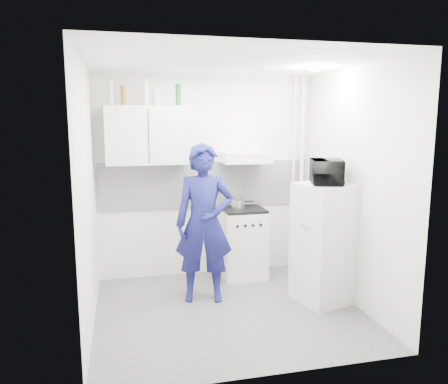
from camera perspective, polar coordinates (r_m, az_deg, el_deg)
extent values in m
plane|color=#5E5E5E|center=(4.88, 0.65, -15.23)|extent=(2.80, 2.80, 0.00)
plane|color=white|center=(4.47, 0.71, 16.68)|extent=(2.80, 2.80, 0.00)
plane|color=beige|center=(5.70, -2.34, 2.01)|extent=(2.80, 0.00, 2.80)
plane|color=beige|center=(4.38, -17.40, -0.67)|extent=(0.00, 2.60, 2.60)
plane|color=beige|center=(5.02, 16.40, 0.61)|extent=(0.00, 2.60, 2.60)
imported|color=#15154F|center=(4.89, -2.59, -4.14)|extent=(0.72, 0.54, 1.78)
cube|color=white|center=(5.74, 2.48, -6.73)|extent=(0.55, 0.55, 0.88)
cube|color=silver|center=(5.03, 12.94, -6.55)|extent=(0.68, 0.68, 1.34)
cube|color=black|center=(5.63, 2.51, -2.28)|extent=(0.53, 0.53, 0.03)
cylinder|color=silver|center=(5.65, 1.80, -1.57)|extent=(0.17, 0.17, 0.09)
imported|color=black|center=(4.87, 13.29, 2.59)|extent=(0.55, 0.45, 0.26)
cylinder|color=#B2B7BC|center=(5.39, -14.60, 12.38)|extent=(0.07, 0.07, 0.28)
cylinder|color=brown|center=(5.39, -13.01, 12.18)|extent=(0.06, 0.06, 0.23)
cylinder|color=#B2B7BC|center=(5.40, -10.18, 12.74)|extent=(0.07, 0.07, 0.32)
cylinder|color=#B2B7BC|center=(5.40, -8.78, 12.10)|extent=(0.08, 0.08, 0.19)
cylinder|color=#144C1E|center=(5.43, -6.01, 12.48)|extent=(0.06, 0.06, 0.26)
cube|color=silver|center=(5.39, -9.94, 7.32)|extent=(1.00, 0.35, 0.70)
cube|color=white|center=(5.54, 2.73, 4.59)|extent=(0.60, 0.50, 0.14)
cube|color=white|center=(5.70, -2.31, 1.00)|extent=(2.74, 0.03, 0.60)
cylinder|color=white|center=(6.01, 10.08, 2.25)|extent=(0.05, 0.05, 2.60)
cylinder|color=white|center=(5.96, 9.02, 2.23)|extent=(0.04, 0.04, 2.60)
cylinder|color=white|center=(4.99, 11.78, 15.39)|extent=(0.10, 0.10, 0.02)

